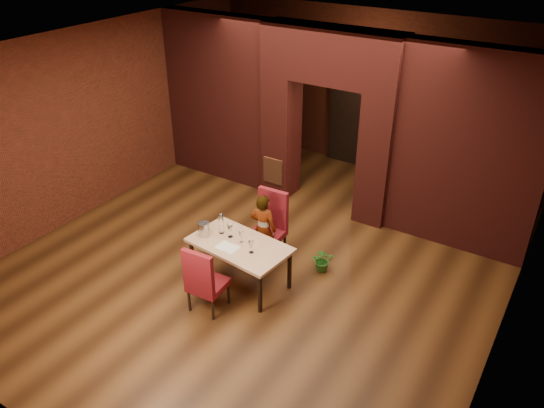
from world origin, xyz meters
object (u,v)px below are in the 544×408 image
Objects in this scene: dining_table at (240,263)px; chair_far at (266,227)px; wine_glass_b at (241,237)px; wine_glass_c at (251,247)px; water_bottle at (221,223)px; potted_plant at (323,260)px; person_seated at (263,229)px; wine_glass_a at (230,231)px; wine_bucket at (204,229)px; chair_near at (208,277)px.

dining_table is 1.31× the size of chair_far.
wine_glass_b is (0.00, 0.04, 0.43)m from dining_table.
wine_glass_c is at bearing -26.99° from wine_glass_b.
potted_plant is at bearing 32.29° from water_bottle.
wine_glass_b is 0.56× the size of water_bottle.
potted_plant is at bearing 51.30° from dining_table.
wine_glass_b is at bearing 90.50° from dining_table.
dining_table is 1.24× the size of person_seated.
wine_bucket is at bearing -155.08° from wine_glass_a.
wine_bucket is 0.64× the size of water_bottle.
wine_glass_a is (-0.19, -0.67, 0.23)m from chair_far.
water_bottle is at bearing 48.51° from person_seated.
dining_table is 0.52m from wine_glass_c.
chair_near is at bearing -93.64° from wine_glass_b.
wine_glass_a is 0.57× the size of potted_plant.
wine_glass_b is 1.36m from potted_plant.
person_seated is (-0.01, 0.64, 0.24)m from dining_table.
wine_glass_b is at bearing 84.63° from person_seated.
person_seated is at bearing 91.72° from wine_glass_b.
wine_glass_c is (0.26, -0.13, 0.01)m from wine_glass_b.
dining_table is 7.49× the size of wine_glass_c.
person_seated is 1.02m from potted_plant.
wine_glass_b is (0.22, -0.03, -0.01)m from wine_glass_a.
chair_near is 1.33m from person_seated.
wine_bucket is 0.26m from water_bottle.
wine_bucket is (-0.35, -0.16, -0.00)m from wine_glass_a.
wine_glass_a is (-0.21, 0.07, 0.44)m from dining_table.
chair_near is at bearing 81.67° from person_seated.
wine_bucket is at bearing -134.31° from water_bottle.
water_bottle reaches higher than wine_glass_c.
dining_table reaches higher than potted_plant.
chair_near reaches higher than wine_bucket.
potted_plant is at bearing 44.01° from wine_glass_b.
water_bottle is (-0.34, 0.78, 0.33)m from chair_near.
person_seated is 6.04× the size of wine_glass_c.
chair_near is 5.28× the size of wine_glass_c.
chair_far reaches higher than wine_glass_c.
chair_far is 5.31× the size of wine_bucket.
chair_near is 0.83m from wine_glass_a.
wine_glass_c is (0.27, -0.09, 0.43)m from dining_table.
wine_bucket is at bearing -52.88° from chair_near.
dining_table is at bearing -13.68° from water_bottle.
wine_glass_b is at bearing -135.99° from potted_plant.
dining_table is 0.71m from chair_near.
chair_near reaches higher than wine_glass_c.
person_seated reaches higher than chair_far.
wine_glass_a is 1.50m from potted_plant.
wine_bucket is 1.86m from potted_plant.
chair_far reaches higher than chair_near.
person_seated is (0.03, 1.32, 0.07)m from chair_near.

